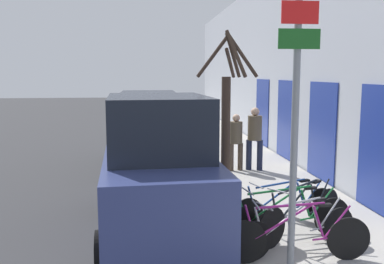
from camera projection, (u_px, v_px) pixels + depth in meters
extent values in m
plane|color=#333335|center=(156.00, 166.00, 13.61)|extent=(80.00, 80.00, 0.00)
cube|color=#ADA89E|center=(221.00, 147.00, 16.65)|extent=(3.20, 32.00, 0.15)
cube|color=#B2B7C1|center=(266.00, 65.00, 16.41)|extent=(0.20, 32.00, 6.50)
cube|color=navy|center=(381.00, 150.00, 8.34)|extent=(0.03, 1.68, 2.54)
cube|color=navy|center=(322.00, 131.00, 11.12)|extent=(0.03, 1.68, 2.54)
cube|color=navy|center=(286.00, 120.00, 13.90)|extent=(0.03, 1.68, 2.54)
cube|color=navy|center=(262.00, 112.00, 16.68)|extent=(0.03, 1.68, 2.54)
cylinder|color=gray|center=(295.00, 134.00, 5.90)|extent=(0.10, 0.10, 3.85)
cube|color=red|center=(300.00, 12.00, 5.62)|extent=(0.51, 0.02, 0.30)
cube|color=#19591E|center=(299.00, 39.00, 5.67)|extent=(0.58, 0.02, 0.27)
cylinder|color=black|center=(245.00, 242.00, 6.20)|extent=(0.66, 0.06, 0.66)
cylinder|color=black|center=(348.00, 239.00, 6.32)|extent=(0.66, 0.06, 0.66)
cylinder|color=#8C1E72|center=(285.00, 221.00, 6.20)|extent=(0.88, 0.06, 0.54)
cylinder|color=#8C1E72|center=(290.00, 206.00, 6.18)|extent=(1.02, 0.07, 0.09)
cylinder|color=#8C1E72|center=(319.00, 222.00, 6.25)|extent=(0.19, 0.04, 0.47)
cylinder|color=#8C1E72|center=(331.00, 238.00, 6.30)|extent=(0.55, 0.05, 0.08)
cylinder|color=#8C1E72|center=(337.00, 223.00, 6.27)|extent=(0.41, 0.04, 0.53)
cylinder|color=#8C1E72|center=(250.00, 224.00, 6.17)|extent=(0.19, 0.04, 0.57)
cube|color=black|center=(324.00, 205.00, 6.22)|extent=(0.20, 0.09, 0.04)
cylinder|color=#99999E|center=(256.00, 205.00, 6.14)|extent=(0.04, 0.44, 0.02)
cylinder|color=black|center=(254.00, 241.00, 6.31)|extent=(0.59, 0.21, 0.60)
cylinder|color=black|center=(338.00, 226.00, 6.95)|extent=(0.59, 0.21, 0.60)
cylinder|color=#B7B7BC|center=(288.00, 217.00, 6.51)|extent=(0.87, 0.30, 0.50)
cylinder|color=#B7B7BC|center=(293.00, 203.00, 6.51)|extent=(1.00, 0.34, 0.08)
cylinder|color=#B7B7BC|center=(315.00, 214.00, 6.72)|extent=(0.20, 0.09, 0.44)
cylinder|color=#B7B7BC|center=(325.00, 227.00, 6.83)|extent=(0.54, 0.19, 0.07)
cylinder|color=#B7B7BC|center=(329.00, 213.00, 6.84)|extent=(0.41, 0.15, 0.49)
cylinder|color=#B7B7BC|center=(259.00, 223.00, 6.31)|extent=(0.19, 0.09, 0.52)
cube|color=black|center=(320.00, 199.00, 6.72)|extent=(0.21, 0.14, 0.04)
cylinder|color=#99999E|center=(264.00, 206.00, 6.30)|extent=(0.15, 0.43, 0.02)
cylinder|color=black|center=(237.00, 226.00, 6.82)|extent=(0.66, 0.14, 0.67)
cylinder|color=black|center=(332.00, 217.00, 7.28)|extent=(0.66, 0.14, 0.67)
cylinder|color=#197233|center=(275.00, 204.00, 6.95)|extent=(0.96, 0.19, 0.55)
cylinder|color=#197233|center=(280.00, 190.00, 6.94)|extent=(1.12, 0.22, 0.09)
cylinder|color=#197233|center=(305.00, 203.00, 7.11)|extent=(0.21, 0.07, 0.48)
cylinder|color=#197233|center=(316.00, 217.00, 7.20)|extent=(0.61, 0.13, 0.08)
cylinder|color=#197233|center=(321.00, 203.00, 7.19)|extent=(0.45, 0.10, 0.53)
cylinder|color=#197233|center=(242.00, 209.00, 6.80)|extent=(0.21, 0.06, 0.58)
cube|color=black|center=(311.00, 188.00, 7.10)|extent=(0.21, 0.11, 0.04)
cylinder|color=#99999E|center=(248.00, 191.00, 6.79)|extent=(0.09, 0.44, 0.02)
cylinder|color=black|center=(271.00, 228.00, 6.75)|extent=(0.57, 0.41, 0.67)
cylinder|color=black|center=(328.00, 207.00, 7.82)|extent=(0.57, 0.41, 0.67)
cylinder|color=black|center=(295.00, 201.00, 7.11)|extent=(0.78, 0.56, 0.55)
cylinder|color=black|center=(298.00, 187.00, 7.13)|extent=(0.90, 0.64, 0.09)
cylinder|color=black|center=(313.00, 197.00, 7.46)|extent=(0.18, 0.14, 0.48)
cylinder|color=black|center=(319.00, 209.00, 7.63)|extent=(0.49, 0.35, 0.08)
cylinder|color=black|center=(322.00, 195.00, 7.65)|extent=(0.37, 0.27, 0.54)
cylinder|color=black|center=(275.00, 209.00, 6.76)|extent=(0.18, 0.14, 0.58)
cube|color=black|center=(316.00, 182.00, 7.48)|extent=(0.21, 0.18, 0.04)
cylinder|color=#99999E|center=(279.00, 191.00, 6.78)|extent=(0.27, 0.37, 0.02)
cylinder|color=black|center=(248.00, 215.00, 7.46)|extent=(0.59, 0.22, 0.61)
cylinder|color=black|center=(321.00, 204.00, 8.11)|extent=(0.59, 0.22, 0.61)
cylinder|color=#1E4799|center=(277.00, 195.00, 7.66)|extent=(0.87, 0.31, 0.50)
cylinder|color=#1E4799|center=(281.00, 183.00, 7.67)|extent=(1.01, 0.35, 0.08)
cylinder|color=#1E4799|center=(300.00, 193.00, 7.88)|extent=(0.20, 0.09, 0.44)
cylinder|color=#1E4799|center=(309.00, 204.00, 7.99)|extent=(0.55, 0.20, 0.07)
cylinder|color=#1E4799|center=(313.00, 193.00, 8.00)|extent=(0.41, 0.16, 0.49)
cylinder|color=#1E4799|center=(252.00, 200.00, 7.45)|extent=(0.19, 0.09, 0.53)
cube|color=black|center=(304.00, 181.00, 7.88)|extent=(0.21, 0.14, 0.04)
cylinder|color=#99999E|center=(256.00, 185.00, 7.45)|extent=(0.16, 0.43, 0.02)
cube|color=navy|center=(157.00, 189.00, 7.70)|extent=(2.05, 4.62, 1.34)
cube|color=black|center=(158.00, 125.00, 7.36)|extent=(1.77, 2.44, 1.01)
cylinder|color=black|center=(109.00, 197.00, 9.00)|extent=(0.25, 0.65, 0.64)
cylinder|color=black|center=(195.00, 193.00, 9.29)|extent=(0.25, 0.65, 0.64)
cylinder|color=black|center=(103.00, 252.00, 6.25)|extent=(0.25, 0.65, 0.64)
cylinder|color=black|center=(225.00, 244.00, 6.54)|extent=(0.25, 0.65, 0.64)
cube|color=#51565B|center=(149.00, 140.00, 13.15)|extent=(1.81, 4.41, 1.39)
cube|color=black|center=(148.00, 105.00, 12.83)|extent=(1.61, 2.30, 0.81)
cylinder|color=black|center=(123.00, 150.00, 14.48)|extent=(0.23, 0.65, 0.65)
cylinder|color=black|center=(175.00, 149.00, 14.66)|extent=(0.23, 0.65, 0.65)
cylinder|color=black|center=(117.00, 168.00, 11.80)|extent=(0.23, 0.65, 0.65)
cylinder|color=black|center=(181.00, 166.00, 11.97)|extent=(0.23, 0.65, 0.65)
cylinder|color=#1E2338|center=(260.00, 155.00, 12.23)|extent=(0.16, 0.16, 0.88)
cylinder|color=#1E2338|center=(249.00, 155.00, 12.29)|extent=(0.16, 0.16, 0.88)
cylinder|color=brown|center=(255.00, 128.00, 12.15)|extent=(0.40, 0.40, 0.69)
sphere|color=tan|center=(255.00, 112.00, 12.09)|extent=(0.24, 0.24, 0.24)
cylinder|color=#4C3D2D|center=(231.00, 157.00, 12.19)|extent=(0.15, 0.15, 0.79)
cylinder|color=#4C3D2D|center=(240.00, 157.00, 12.25)|extent=(0.15, 0.15, 0.79)
cylinder|color=brown|center=(236.00, 133.00, 12.12)|extent=(0.36, 0.36, 0.62)
sphere|color=tan|center=(236.00, 118.00, 12.07)|extent=(0.21, 0.21, 0.21)
cylinder|color=#3D2D23|center=(226.00, 138.00, 9.44)|extent=(0.20, 0.20, 2.69)
cylinder|color=#3D2D23|center=(233.00, 56.00, 9.53)|extent=(0.53, 0.73, 0.97)
cylinder|color=#3D2D23|center=(236.00, 53.00, 8.96)|extent=(0.41, 0.60, 1.01)
cylinder|color=#3D2D23|center=(212.00, 58.00, 9.37)|extent=(0.67, 0.52, 0.88)
cylinder|color=#3D2D23|center=(230.00, 64.00, 9.78)|extent=(0.48, 1.17, 0.66)
cylinder|color=#3D2D23|center=(242.00, 55.00, 9.29)|extent=(0.78, 0.20, 0.99)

